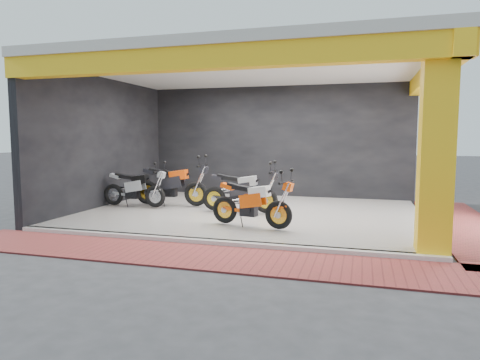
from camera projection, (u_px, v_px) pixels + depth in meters
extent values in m
plane|color=#2D2D30|center=(226.00, 233.00, 8.69)|extent=(80.00, 80.00, 0.00)
cube|color=white|center=(251.00, 213.00, 10.59)|extent=(8.00, 6.00, 0.10)
cube|color=beige|center=(251.00, 67.00, 10.24)|extent=(8.40, 6.40, 0.20)
cube|color=black|center=(276.00, 143.00, 13.39)|extent=(8.20, 0.20, 3.50)
cube|color=black|center=(104.00, 144.00, 11.55)|extent=(0.20, 6.20, 3.50)
cube|color=yellow|center=(436.00, 149.00, 6.76)|extent=(0.50, 0.50, 3.50)
cube|color=yellow|center=(207.00, 58.00, 7.40)|extent=(8.40, 0.30, 0.40)
cube|color=yellow|center=(431.00, 73.00, 9.16)|extent=(0.30, 6.40, 0.40)
cube|color=white|center=(208.00, 242.00, 7.71)|extent=(8.00, 0.20, 0.10)
cube|color=maroon|center=(192.00, 256.00, 6.96)|extent=(9.00, 1.40, 0.03)
cube|color=maroon|center=(464.00, 226.00, 9.28)|extent=(1.40, 7.00, 0.03)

